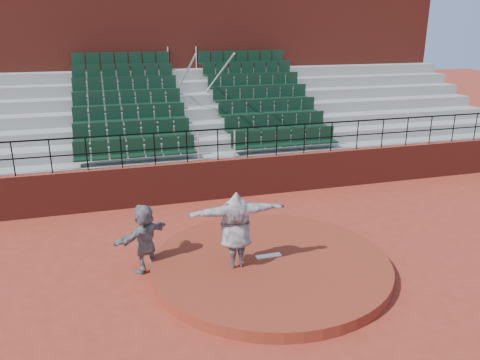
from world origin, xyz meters
name	(u,v)px	position (x,y,z in m)	size (l,w,h in m)	color
ground	(270,269)	(0.00, 0.00, 0.00)	(90.00, 90.00, 0.00)	maroon
pitchers_mound	(270,264)	(0.00, 0.00, 0.12)	(5.50, 5.50, 0.25)	maroon
pitching_rubber	(268,256)	(0.00, 0.15, 0.27)	(0.60, 0.15, 0.03)	white
boundary_wall	(218,179)	(0.00, 5.00, 0.65)	(24.00, 0.30, 1.30)	maroon
wall_railing	(218,138)	(0.00, 5.00, 2.03)	(24.04, 0.05, 1.03)	black
seating_deck	(196,132)	(0.00, 8.64, 1.45)	(24.00, 5.97, 4.63)	gray
press_box_facade	(177,69)	(0.00, 12.60, 3.55)	(24.00, 3.00, 7.10)	maroon
pitcher	(236,230)	(-0.85, -0.06, 1.13)	(2.16, 0.59, 1.76)	black
fielder	(145,238)	(-2.77, 0.81, 0.80)	(1.49, 0.47, 1.61)	black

